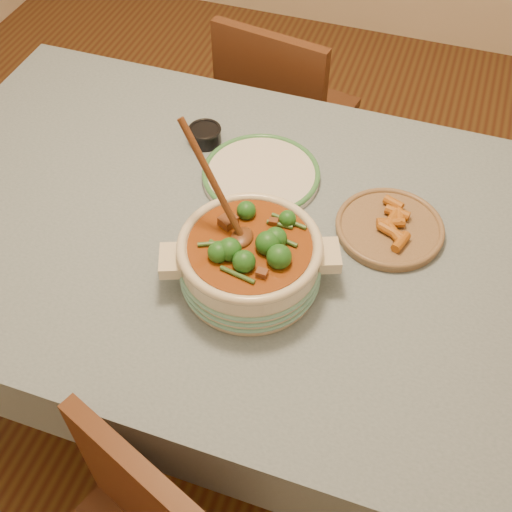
{
  "coord_description": "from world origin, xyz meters",
  "views": [
    {
      "loc": [
        0.39,
        -0.96,
        1.87
      ],
      "look_at": [
        0.12,
        -0.15,
        0.86
      ],
      "focal_mm": 45.0,
      "sensor_mm": 36.0,
      "label": 1
    }
  ],
  "objects_px": {
    "condiment_bowl": "(205,134)",
    "fried_plate": "(390,227)",
    "dining_table": "(232,251)",
    "chair_far": "(281,114)",
    "stew_casserole": "(250,257)",
    "white_plate": "(261,174)"
  },
  "relations": [
    {
      "from": "fried_plate",
      "to": "stew_casserole",
      "type": "bearing_deg",
      "value": -137.09
    },
    {
      "from": "stew_casserole",
      "to": "chair_far",
      "type": "distance_m",
      "value": 1.03
    },
    {
      "from": "chair_far",
      "to": "white_plate",
      "type": "bearing_deg",
      "value": 111.56
    },
    {
      "from": "dining_table",
      "to": "fried_plate",
      "type": "bearing_deg",
      "value": 16.14
    },
    {
      "from": "chair_far",
      "to": "stew_casserole",
      "type": "bearing_deg",
      "value": 112.36
    },
    {
      "from": "fried_plate",
      "to": "chair_far",
      "type": "bearing_deg",
      "value": 124.5
    },
    {
      "from": "stew_casserole",
      "to": "white_plate",
      "type": "distance_m",
      "value": 0.33
    },
    {
      "from": "white_plate",
      "to": "stew_casserole",
      "type": "bearing_deg",
      "value": -75.51
    },
    {
      "from": "condiment_bowl",
      "to": "white_plate",
      "type": "bearing_deg",
      "value": -24.81
    },
    {
      "from": "white_plate",
      "to": "fried_plate",
      "type": "bearing_deg",
      "value": -12.21
    },
    {
      "from": "condiment_bowl",
      "to": "fried_plate",
      "type": "relative_size",
      "value": 0.31
    },
    {
      "from": "condiment_bowl",
      "to": "fried_plate",
      "type": "height_order",
      "value": "condiment_bowl"
    },
    {
      "from": "white_plate",
      "to": "chair_far",
      "type": "distance_m",
      "value": 0.7
    },
    {
      "from": "stew_casserole",
      "to": "fried_plate",
      "type": "relative_size",
      "value": 1.18
    },
    {
      "from": "white_plate",
      "to": "chair_far",
      "type": "xyz_separation_m",
      "value": [
        -0.13,
        0.62,
        -0.3
      ]
    },
    {
      "from": "dining_table",
      "to": "fried_plate",
      "type": "relative_size",
      "value": 5.17
    },
    {
      "from": "dining_table",
      "to": "condiment_bowl",
      "type": "xyz_separation_m",
      "value": [
        -0.17,
        0.26,
        0.12
      ]
    },
    {
      "from": "white_plate",
      "to": "condiment_bowl",
      "type": "xyz_separation_m",
      "value": [
        -0.19,
        0.09,
        0.01
      ]
    },
    {
      "from": "stew_casserole",
      "to": "condiment_bowl",
      "type": "bearing_deg",
      "value": 123.65
    },
    {
      "from": "dining_table",
      "to": "chair_far",
      "type": "height_order",
      "value": "chair_far"
    },
    {
      "from": "dining_table",
      "to": "stew_casserole",
      "type": "bearing_deg",
      "value": -54.67
    },
    {
      "from": "dining_table",
      "to": "white_plate",
      "type": "height_order",
      "value": "white_plate"
    }
  ]
}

